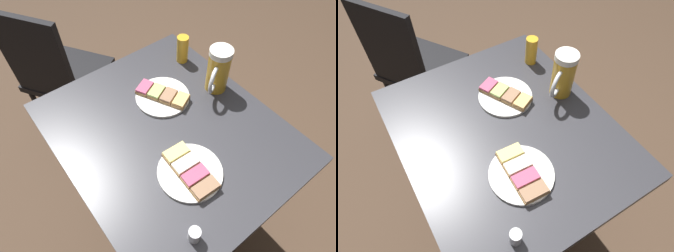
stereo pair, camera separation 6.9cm
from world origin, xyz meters
The scene contains 8 objects.
ground_plane centered at (0.00, 0.00, 0.00)m, with size 6.00×6.00×0.00m, color #4C3828.
cafe_table centered at (0.00, 0.00, 0.61)m, with size 0.68×0.81×0.78m.
plate_near centered at (-0.05, -0.17, 0.79)m, with size 0.20×0.20×0.03m.
plate_far centered at (0.07, 0.13, 0.79)m, with size 0.20×0.20×0.03m.
beer_mug centered at (0.26, 0.04, 0.86)m, with size 0.13×0.10×0.17m.
beer_glass_small centered at (0.26, 0.24, 0.83)m, with size 0.05×0.05×0.11m, color gold.
salt_shaker centered at (-0.16, -0.32, 0.80)m, with size 0.03×0.03×0.05m, color silver.
cafe_chair centered at (-0.11, 0.79, 0.52)m, with size 0.53×0.53×0.91m.
Camera 1 is at (-0.35, -0.45, 1.56)m, focal length 31.05 mm.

